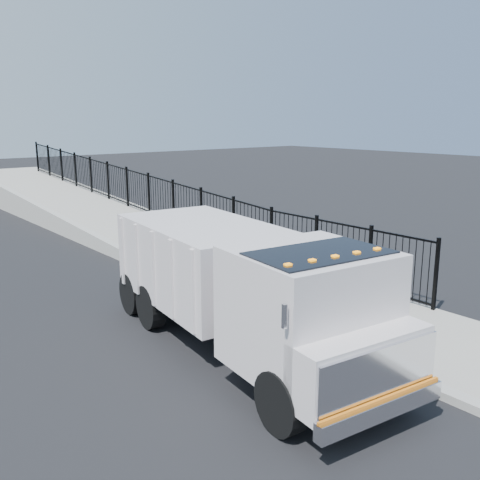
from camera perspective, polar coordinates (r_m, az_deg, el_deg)
ground at (r=12.90m, az=3.72°, el=-9.01°), size 120.00×120.00×0.00m
sidewalk at (r=13.06m, az=16.14°, el=-8.97°), size 3.55×12.00×0.12m
curb at (r=11.62m, az=10.61°, el=-11.36°), size 0.30×12.00×0.16m
ramp at (r=27.22m, az=-16.40°, el=2.19°), size 3.95×24.06×3.19m
iron_fence at (r=24.14m, az=-9.65°, el=3.39°), size 0.10×28.00×1.80m
truck at (r=10.87m, az=0.56°, el=-4.73°), size 3.45×8.12×2.70m
worker at (r=13.15m, az=6.23°, el=-3.75°), size 0.51×0.72×1.88m
debris at (r=14.21m, az=9.31°, el=-6.38°), size 0.31×0.31×0.08m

